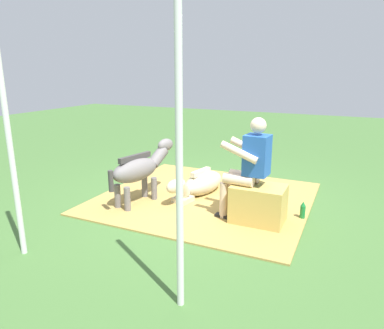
{
  "coord_description": "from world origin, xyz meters",
  "views": [
    {
      "loc": [
        -2.05,
        4.62,
        1.97
      ],
      "look_at": [
        0.17,
        -0.15,
        0.55
      ],
      "focal_mm": 33.18,
      "sensor_mm": 36.0,
      "label": 1
    }
  ],
  "objects_px": {
    "hay_bale": "(258,204)",
    "pony_standing": "(140,169)",
    "person_seated": "(248,164)",
    "tent_pole_left": "(179,169)",
    "pony_lying": "(200,184)",
    "soda_bottle": "(303,211)",
    "tent_pole_right": "(10,146)"
  },
  "relations": [
    {
      "from": "person_seated",
      "to": "pony_lying",
      "type": "relative_size",
      "value": 1.03
    },
    {
      "from": "person_seated",
      "to": "tent_pole_left",
      "type": "distance_m",
      "value": 1.99
    },
    {
      "from": "tent_pole_left",
      "to": "tent_pole_right",
      "type": "xyz_separation_m",
      "value": [
        1.97,
        -0.06,
        0.0
      ]
    },
    {
      "from": "pony_standing",
      "to": "soda_bottle",
      "type": "height_order",
      "value": "pony_standing"
    },
    {
      "from": "soda_bottle",
      "to": "tent_pole_right",
      "type": "height_order",
      "value": "tent_pole_right"
    },
    {
      "from": "tent_pole_right",
      "to": "hay_bale",
      "type": "bearing_deg",
      "value": -138.61
    },
    {
      "from": "person_seated",
      "to": "tent_pole_right",
      "type": "height_order",
      "value": "tent_pole_right"
    },
    {
      "from": "pony_standing",
      "to": "pony_lying",
      "type": "height_order",
      "value": "pony_standing"
    },
    {
      "from": "soda_bottle",
      "to": "hay_bale",
      "type": "bearing_deg",
      "value": 34.07
    },
    {
      "from": "hay_bale",
      "to": "person_seated",
      "type": "distance_m",
      "value": 0.55
    },
    {
      "from": "pony_lying",
      "to": "tent_pole_right",
      "type": "bearing_deg",
      "value": 68.15
    },
    {
      "from": "pony_lying",
      "to": "tent_pole_left",
      "type": "relative_size",
      "value": 0.56
    },
    {
      "from": "person_seated",
      "to": "tent_pole_left",
      "type": "bearing_deg",
      "value": 90.11
    },
    {
      "from": "pony_standing",
      "to": "pony_lying",
      "type": "xyz_separation_m",
      "value": [
        -0.67,
        -0.69,
        -0.35
      ]
    },
    {
      "from": "pony_lying",
      "to": "soda_bottle",
      "type": "height_order",
      "value": "pony_lying"
    },
    {
      "from": "hay_bale",
      "to": "pony_standing",
      "type": "xyz_separation_m",
      "value": [
        1.79,
        0.04,
        0.28
      ]
    },
    {
      "from": "person_seated",
      "to": "soda_bottle",
      "type": "height_order",
      "value": "person_seated"
    },
    {
      "from": "person_seated",
      "to": "tent_pole_left",
      "type": "height_order",
      "value": "tent_pole_left"
    },
    {
      "from": "person_seated",
      "to": "tent_pole_right",
      "type": "bearing_deg",
      "value": 43.83
    },
    {
      "from": "person_seated",
      "to": "pony_lying",
      "type": "xyz_separation_m",
      "value": [
        0.95,
        -0.64,
        -0.59
      ]
    },
    {
      "from": "pony_standing",
      "to": "soda_bottle",
      "type": "relative_size",
      "value": 5.18
    },
    {
      "from": "soda_bottle",
      "to": "tent_pole_right",
      "type": "xyz_separation_m",
      "value": [
        2.66,
        2.23,
        1.09
      ]
    },
    {
      "from": "pony_standing",
      "to": "tent_pole_right",
      "type": "xyz_separation_m",
      "value": [
        0.34,
        1.84,
        0.68
      ]
    },
    {
      "from": "hay_bale",
      "to": "pony_standing",
      "type": "relative_size",
      "value": 0.51
    },
    {
      "from": "pony_standing",
      "to": "tent_pole_right",
      "type": "relative_size",
      "value": 0.55
    },
    {
      "from": "person_seated",
      "to": "soda_bottle",
      "type": "bearing_deg",
      "value": -153.38
    },
    {
      "from": "person_seated",
      "to": "soda_bottle",
      "type": "xyz_separation_m",
      "value": [
        -0.69,
        -0.35,
        -0.65
      ]
    },
    {
      "from": "person_seated",
      "to": "tent_pole_left",
      "type": "relative_size",
      "value": 0.57
    },
    {
      "from": "pony_lying",
      "to": "tent_pole_left",
      "type": "bearing_deg",
      "value": 110.32
    },
    {
      "from": "soda_bottle",
      "to": "tent_pole_right",
      "type": "distance_m",
      "value": 3.64
    },
    {
      "from": "tent_pole_right",
      "to": "person_seated",
      "type": "bearing_deg",
      "value": -136.17
    },
    {
      "from": "pony_lying",
      "to": "soda_bottle",
      "type": "xyz_separation_m",
      "value": [
        -1.64,
        0.29,
        -0.07
      ]
    }
  ]
}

